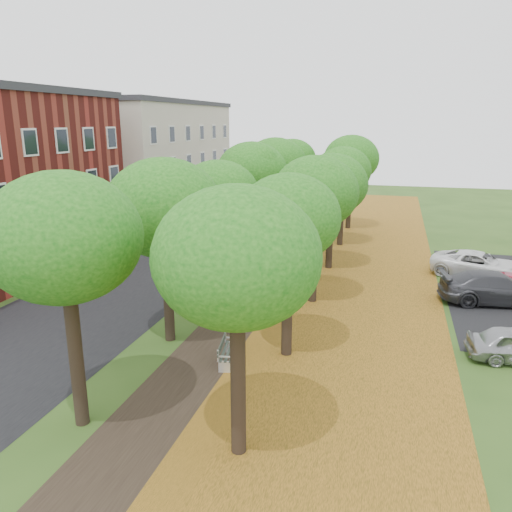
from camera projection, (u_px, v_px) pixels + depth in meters
The scene contains 10 objects.
ground at pixel (151, 435), 14.05m from camera, with size 120.00×120.00×0.00m, color #2D4C19.
street_asphalt at pixel (154, 268), 29.94m from camera, with size 8.00×70.00×0.01m, color black.
footpath at pixel (275, 279), 27.99m from camera, with size 3.20×70.00×0.01m, color black.
leaf_verge at pixel (366, 286), 26.69m from camera, with size 7.50×70.00×0.01m, color #B37021.
tree_row_west at pixel (237, 185), 27.21m from camera, with size 4.11×34.11×6.96m.
tree_row_east at pixel (324, 188), 25.96m from camera, with size 4.11×34.11×6.96m.
building_cream at pixel (147, 157), 47.77m from camera, with size 10.30×20.30×10.40m.
bench at pixel (227, 351), 18.19m from camera, with size 0.80×1.81×0.83m.
car_grey at pixel (496, 288), 24.04m from camera, with size 2.14×5.26×1.53m, color #38393E.
car_white at pixel (479, 265), 28.16m from camera, with size 2.36×5.11×1.42m, color white.
Camera 1 is at (6.15, -10.99, 8.55)m, focal length 35.00 mm.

